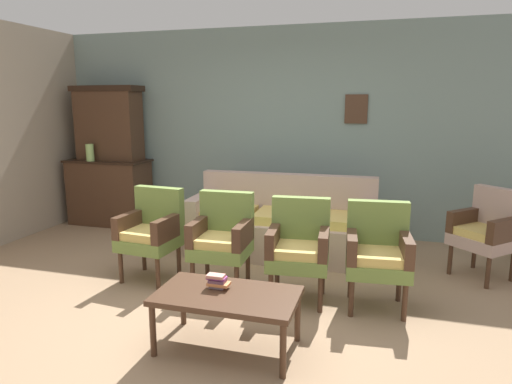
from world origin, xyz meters
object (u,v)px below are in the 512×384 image
at_px(vase_on_cabinet, 90,153).
at_px(armchair_near_cabinet, 378,251).
at_px(wingback_chair_by_fireplace, 487,229).
at_px(coffee_table, 227,299).
at_px(armchair_row_middle, 222,236).
at_px(armchair_by_doorway, 152,230).
at_px(floral_couch, 283,227).
at_px(armchair_near_couch_end, 299,245).
at_px(side_cabinet, 110,192).
at_px(book_stack_on_table, 218,281).

distance_m(vase_on_cabinet, armchair_near_cabinet, 4.26).
height_order(armchair_near_cabinet, wingback_chair_by_fireplace, same).
bearing_deg(coffee_table, armchair_row_middle, 112.16).
bearing_deg(armchair_near_cabinet, armchair_by_doorway, 178.78).
bearing_deg(armchair_near_cabinet, floral_couch, 134.03).
height_order(armchair_by_doorway, wingback_chair_by_fireplace, same).
distance_m(vase_on_cabinet, wingback_chair_by_fireplace, 5.02).
distance_m(armchair_near_couch_end, wingback_chair_by_fireplace, 1.99).
height_order(side_cabinet, wingback_chair_by_fireplace, side_cabinet).
xyz_separation_m(armchair_by_doorway, coffee_table, (1.17, -1.05, -0.12)).
bearing_deg(book_stack_on_table, armchair_row_middle, 108.55).
bearing_deg(armchair_near_couch_end, book_stack_on_table, -115.00).
xyz_separation_m(floral_couch, armchair_by_doorway, (-1.08, -1.07, 0.17)).
bearing_deg(armchair_near_cabinet, wingback_chair_by_fireplace, 44.04).
distance_m(vase_on_cabinet, floral_couch, 2.97).
bearing_deg(floral_couch, armchair_near_cabinet, -45.97).
xyz_separation_m(armchair_by_doorway, armchair_row_middle, (0.75, -0.02, 0.00)).
xyz_separation_m(floral_couch, armchair_near_couch_end, (0.41, -1.15, 0.17)).
bearing_deg(side_cabinet, floral_couch, -12.89).
distance_m(floral_couch, armchair_row_middle, 1.15).
xyz_separation_m(vase_on_cabinet, armchair_row_middle, (2.51, -1.52, -0.55)).
distance_m(vase_on_cabinet, armchair_row_middle, 2.99).
distance_m(wingback_chair_by_fireplace, book_stack_on_table, 2.86).
xyz_separation_m(armchair_near_cabinet, book_stack_on_table, (-1.09, -0.93, -0.03)).
height_order(floral_couch, armchair_by_doorway, same).
distance_m(armchair_row_middle, book_stack_on_table, 1.02).
height_order(vase_on_cabinet, coffee_table, vase_on_cabinet).
bearing_deg(armchair_near_couch_end, armchair_row_middle, 175.04).
bearing_deg(armchair_near_couch_end, armchair_by_doorway, 176.93).
distance_m(armchair_row_middle, wingback_chair_by_fireplace, 2.63).
relative_size(vase_on_cabinet, armchair_near_couch_end, 0.26).
relative_size(side_cabinet, armchair_near_cabinet, 1.28).
height_order(vase_on_cabinet, armchair_near_couch_end, vase_on_cabinet).
distance_m(side_cabinet, floral_couch, 2.77).
relative_size(armchair_by_doorway, armchair_near_cabinet, 1.00).
xyz_separation_m(vase_on_cabinet, armchair_by_doorway, (1.76, -1.50, -0.55)).
relative_size(armchair_by_doorway, armchair_row_middle, 1.00).
relative_size(armchair_row_middle, armchair_near_couch_end, 1.00).
bearing_deg(side_cabinet, armchair_near_couch_end, -29.64).
bearing_deg(vase_on_cabinet, side_cabinet, 51.07).
height_order(floral_couch, wingback_chair_by_fireplace, same).
distance_m(armchair_near_couch_end, coffee_table, 1.03).
height_order(armchair_by_doorway, armchair_near_couch_end, same).
bearing_deg(vase_on_cabinet, coffee_table, -40.98).
xyz_separation_m(floral_couch, armchair_near_cabinet, (1.08, -1.12, 0.17)).
relative_size(armchair_near_cabinet, wingback_chair_by_fireplace, 1.00).
distance_m(armchair_row_middle, armchair_near_cabinet, 1.42).
height_order(floral_couch, coffee_table, floral_couch).
xyz_separation_m(vase_on_cabinet, book_stack_on_table, (2.84, -2.48, -0.58)).
xyz_separation_m(coffee_table, book_stack_on_table, (-0.10, 0.07, 0.10)).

